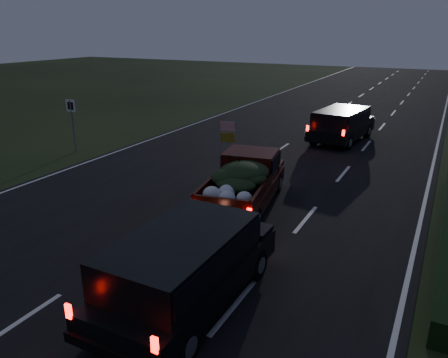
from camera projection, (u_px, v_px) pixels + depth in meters
The scene contains 6 objects.
ground at pixel (162, 228), 12.91m from camera, with size 120.00×120.00×0.00m, color black.
road_asphalt at pixel (162, 227), 12.90m from camera, with size 14.00×120.00×0.02m, color black.
route_sign at pixel (72, 117), 20.26m from camera, with size 0.55×0.08×2.50m.
pickup_truck at pixel (244, 179), 14.21m from camera, with size 2.58×4.99×2.50m.
lead_suv at pixel (342, 122), 22.38m from camera, with size 2.52×4.97×1.37m.
rear_suv at pixel (184, 262), 8.94m from camera, with size 2.24×4.83×1.39m.
Camera 1 is at (7.02, -9.56, 5.59)m, focal length 35.00 mm.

